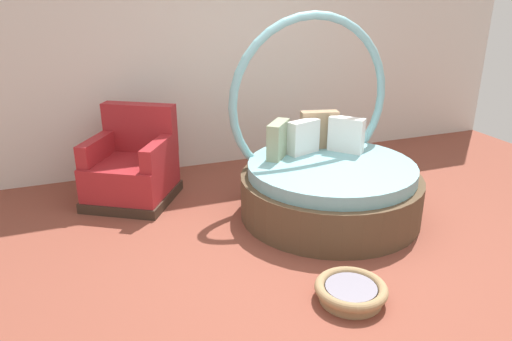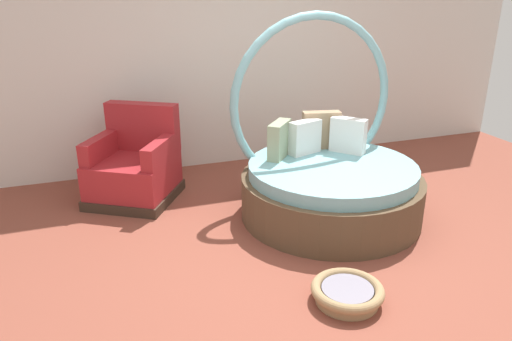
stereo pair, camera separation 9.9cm
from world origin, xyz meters
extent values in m
cube|color=brown|center=(0.00, 0.00, -0.01)|extent=(8.00, 8.00, 0.02)
cube|color=silver|center=(0.00, 2.56, 1.56)|extent=(8.00, 0.12, 3.13)
cylinder|color=brown|center=(0.52, 0.71, 0.20)|extent=(1.70, 1.70, 0.40)
cylinder|color=#7AB7C1|center=(0.52, 0.71, 0.46)|extent=(1.56, 1.56, 0.12)
torus|color=#7AB7C1|center=(0.52, 1.18, 1.01)|extent=(1.69, 0.08, 1.69)
cube|color=white|center=(0.82, 0.98, 0.70)|extent=(0.32, 0.34, 0.34)
cube|color=tan|center=(0.63, 1.19, 0.71)|extent=(0.39, 0.20, 0.37)
cube|color=white|center=(0.40, 1.08, 0.69)|extent=(0.35, 0.21, 0.33)
cube|color=#93A37F|center=(0.13, 1.06, 0.70)|extent=(0.32, 0.34, 0.34)
cube|color=#38281E|center=(-1.20, 1.72, 0.05)|extent=(1.10, 1.10, 0.10)
cube|color=#A32328|center=(-1.20, 1.72, 0.27)|extent=(1.05, 1.05, 0.34)
cube|color=#A32328|center=(-1.04, 1.98, 0.69)|extent=(0.73, 0.54, 0.50)
cube|color=#A32328|center=(-1.47, 1.88, 0.55)|extent=(0.46, 0.64, 0.22)
cube|color=#A32328|center=(-0.93, 1.55, 0.55)|extent=(0.46, 0.64, 0.22)
cylinder|color=#9E7F56|center=(0.00, -0.54, 0.03)|extent=(0.44, 0.44, 0.06)
torus|color=#9E7F56|center=(0.00, -0.54, 0.10)|extent=(0.51, 0.51, 0.07)
cylinder|color=gray|center=(0.00, -0.54, 0.08)|extent=(0.36, 0.36, 0.05)
camera|label=1|loc=(-1.63, -2.96, 2.07)|focal=33.87mm
camera|label=2|loc=(-1.54, -2.99, 2.07)|focal=33.87mm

